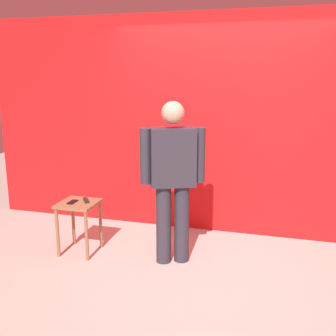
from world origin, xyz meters
The scene contains 6 objects.
ground_plane centered at (0.00, 0.00, 0.00)m, with size 12.00×12.00×0.00m, color #B7B2A8.
back_wall_red centered at (0.00, 1.33, 1.32)m, with size 6.06×0.12×2.63m, color red.
standing_person centered at (-0.30, 0.31, 0.94)m, with size 0.65×0.38×1.67m.
side_table centered at (-1.34, 0.25, 0.45)m, with size 0.40×0.40×0.57m.
cell_phone centered at (-1.40, 0.23, 0.58)m, with size 0.07×0.14×0.01m, color black.
tv_remote centered at (-1.28, 0.31, 0.58)m, with size 0.04×0.17×0.02m, color black.
Camera 1 is at (0.71, -3.46, 1.91)m, focal length 42.79 mm.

